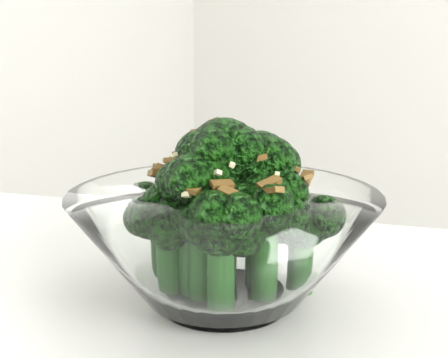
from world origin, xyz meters
The scene contains 1 object.
broccoli_dish centered at (-0.34, 0.13, 0.80)m, with size 0.21×0.21×0.13m.
Camera 1 is at (-0.06, -0.22, 0.94)m, focal length 55.00 mm.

